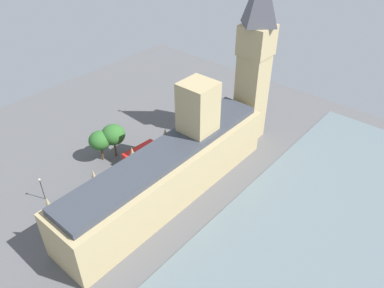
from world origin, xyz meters
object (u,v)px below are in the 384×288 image
car_blue_trailing (116,180)px  street_lamp_corner (41,185)px  plane_tree_opposite_hall (113,135)px  plane_tree_kerbside (100,141)px  double_decker_bus_under_trees (140,154)px  parliament_building (172,167)px  car_white_far_end (88,194)px  car_dark_green_by_river_gate (171,139)px  clock_tower (255,56)px  pedestrian_near_tower (141,182)px  pedestrian_leading (198,144)px  car_silver_midblock (69,216)px

car_blue_trailing → street_lamp_corner: street_lamp_corner is taller
plane_tree_opposite_hall → plane_tree_kerbside: size_ratio=1.11×
double_decker_bus_under_trees → plane_tree_kerbside: bearing=-140.9°
parliament_building → car_white_far_end: bearing=46.2°
car_dark_green_by_river_gate → plane_tree_kerbside: plane_tree_kerbside is taller
clock_tower → car_dark_green_by_river_gate: bearing=48.4°
pedestrian_near_tower → plane_tree_opposite_hall: bearing=-167.0°
car_dark_green_by_river_gate → plane_tree_opposite_hall: size_ratio=0.42×
clock_tower → pedestrian_leading: clock_tower is taller
car_white_far_end → pedestrian_leading: bearing=-99.8°
double_decker_bus_under_trees → car_dark_green_by_river_gate: bearing=95.0°
double_decker_bus_under_trees → car_white_far_end: double_decker_bus_under_trees is taller
car_silver_midblock → car_white_far_end: bearing=117.8°
plane_tree_opposite_hall → pedestrian_near_tower: bearing=165.3°
parliament_building → plane_tree_opposite_hall: parliament_building is taller
car_blue_trailing → car_silver_midblock: same height
parliament_building → car_blue_trailing: bearing=29.6°
car_white_far_end → car_silver_midblock: size_ratio=0.96×
double_decker_bus_under_trees → parliament_building: bearing=-6.9°
parliament_building → car_silver_midblock: parliament_building is taller
plane_tree_opposite_hall → clock_tower: bearing=-124.2°
double_decker_bus_under_trees → car_white_far_end: 18.88m
plane_tree_kerbside → car_dark_green_by_river_gate: bearing=-113.8°
pedestrian_near_tower → plane_tree_opposite_hall: size_ratio=0.15×
plane_tree_opposite_hall → plane_tree_kerbside: (1.58, 3.61, -0.81)m
car_dark_green_by_river_gate → double_decker_bus_under_trees: bearing=-82.6°
parliament_building → car_white_far_end: parliament_building is taller
clock_tower → car_dark_green_by_river_gate: size_ratio=11.86×
car_dark_green_by_river_gate → car_blue_trailing: same height
car_white_far_end → pedestrian_leading: 36.35m
pedestrian_leading → plane_tree_kerbside: (16.78, 23.25, 5.93)m
car_dark_green_by_river_gate → parliament_building: bearing=-39.1°
clock_tower → double_decker_bus_under_trees: clock_tower is taller
pedestrian_leading → clock_tower: bearing=94.5°
car_blue_trailing → plane_tree_opposite_hall: 13.97m
double_decker_bus_under_trees → car_white_far_end: (-0.47, 18.79, -1.75)m
car_white_far_end → plane_tree_kerbside: size_ratio=0.45×
car_dark_green_by_river_gate → plane_tree_opposite_hall: plane_tree_opposite_hall is taller
car_silver_midblock → pedestrian_near_tower: (-4.08, -19.76, -0.18)m
parliament_building → double_decker_bus_under_trees: size_ratio=5.91×
double_decker_bus_under_trees → plane_tree_opposite_hall: (7.42, 2.82, 4.81)m
parliament_building → double_decker_bus_under_trees: parliament_building is taller
parliament_building → car_dark_green_by_river_gate: size_ratio=14.44×
parliament_building → pedestrian_leading: (7.95, -19.72, -7.17)m
pedestrian_near_tower → pedestrian_leading: pedestrian_near_tower is taller
plane_tree_kerbside → pedestrian_near_tower: bearing=178.8°
double_decker_bus_under_trees → plane_tree_opposite_hall: plane_tree_opposite_hall is taller
clock_tower → car_silver_midblock: clock_tower is taller
clock_tower → car_white_far_end: 58.56m
car_dark_green_by_river_gate → plane_tree_opposite_hall: bearing=-107.9°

